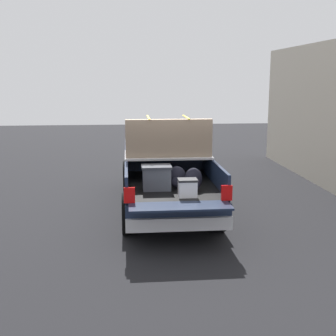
% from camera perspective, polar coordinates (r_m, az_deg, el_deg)
% --- Properties ---
extents(ground_plane, '(40.00, 40.00, 0.00)m').
position_cam_1_polar(ground_plane, '(10.72, -0.30, -5.14)').
color(ground_plane, black).
extents(pickup_truck, '(6.05, 2.06, 2.23)m').
position_cam_1_polar(pickup_truck, '(10.85, -0.49, 0.43)').
color(pickup_truck, '#162138').
rests_on(pickup_truck, ground_plane).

